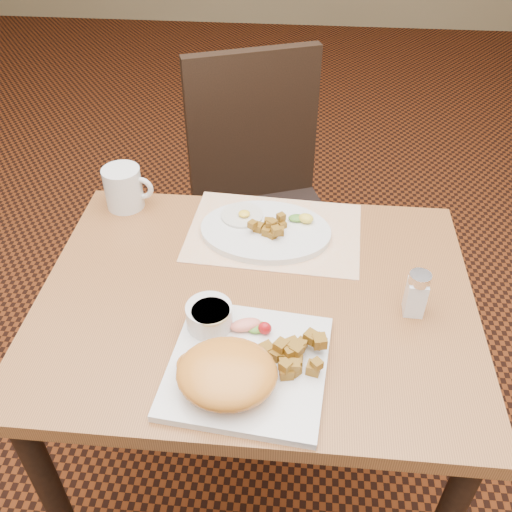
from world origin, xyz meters
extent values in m
plane|color=black|center=(0.00, 0.00, 0.00)|extent=(8.00, 8.00, 0.00)
cube|color=#9B5E30|center=(0.00, 0.00, 0.73)|extent=(0.90, 0.70, 0.03)
cylinder|color=black|center=(-0.40, -0.30, 0.36)|extent=(0.05, 0.05, 0.71)
cylinder|color=black|center=(-0.40, 0.30, 0.36)|extent=(0.05, 0.05, 0.71)
cylinder|color=black|center=(0.40, 0.30, 0.36)|extent=(0.05, 0.05, 0.71)
cube|color=black|center=(-0.01, 0.60, 0.45)|extent=(0.54, 0.54, 0.05)
cylinder|color=black|center=(0.09, 0.83, 0.21)|extent=(0.04, 0.04, 0.42)
cylinder|color=black|center=(0.22, 0.49, 0.21)|extent=(0.04, 0.04, 0.42)
cylinder|color=black|center=(-0.24, 0.70, 0.21)|extent=(0.04, 0.04, 0.42)
cylinder|color=black|center=(-0.12, 0.36, 0.21)|extent=(0.04, 0.04, 0.42)
cube|color=black|center=(-0.08, 0.78, 0.72)|extent=(0.41, 0.19, 0.50)
cube|color=white|center=(0.02, 0.21, 0.75)|extent=(0.42, 0.30, 0.00)
cube|color=silver|center=(0.00, -0.19, 0.76)|extent=(0.31, 0.31, 0.02)
ellipsoid|color=orange|center=(-0.03, -0.24, 0.80)|extent=(0.17, 0.16, 0.06)
ellipsoid|color=orange|center=(0.00, -0.26, 0.78)|extent=(0.07, 0.06, 0.02)
ellipsoid|color=orange|center=(-0.09, -0.21, 0.78)|extent=(0.07, 0.06, 0.02)
cylinder|color=silver|center=(-0.08, -0.11, 0.79)|extent=(0.09, 0.09, 0.05)
cylinder|color=beige|center=(-0.07, -0.12, 0.81)|extent=(0.07, 0.07, 0.01)
ellipsoid|color=#387223|center=(0.01, -0.11, 0.77)|extent=(0.05, 0.04, 0.01)
ellipsoid|color=red|center=(0.03, -0.12, 0.78)|extent=(0.03, 0.03, 0.03)
ellipsoid|color=#F28C72|center=(-0.01, -0.11, 0.78)|extent=(0.07, 0.05, 0.02)
cylinder|color=white|center=(-0.06, 0.25, 0.77)|extent=(0.10, 0.10, 0.01)
ellipsoid|color=yellow|center=(-0.05, 0.24, 0.78)|extent=(0.03, 0.03, 0.01)
ellipsoid|color=#387223|center=(0.07, 0.24, 0.78)|extent=(0.04, 0.03, 0.01)
ellipsoid|color=yellow|center=(0.10, 0.24, 0.78)|extent=(0.04, 0.04, 0.02)
cube|color=white|center=(0.32, -0.02, 0.79)|extent=(0.04, 0.04, 0.08)
cylinder|color=silver|center=(0.32, -0.02, 0.84)|extent=(0.04, 0.04, 0.02)
cylinder|color=silver|center=(-0.35, 0.29, 0.80)|extent=(0.09, 0.09, 0.10)
torus|color=silver|center=(-0.31, 0.29, 0.80)|extent=(0.06, 0.02, 0.06)
cube|color=#976618|center=(0.09, -0.19, 0.78)|extent=(0.02, 0.02, 0.02)
cube|color=#976618|center=(0.11, -0.14, 0.79)|extent=(0.03, 0.03, 0.02)
cube|color=#976618|center=(0.08, -0.18, 0.79)|extent=(0.03, 0.03, 0.02)
cube|color=#976618|center=(0.13, -0.15, 0.79)|extent=(0.03, 0.03, 0.02)
cube|color=#976618|center=(0.06, -0.17, 0.79)|extent=(0.03, 0.03, 0.02)
cube|color=#976618|center=(0.06, -0.16, 0.77)|extent=(0.03, 0.03, 0.02)
cube|color=#976618|center=(0.03, -0.17, 0.78)|extent=(0.03, 0.03, 0.02)
cube|color=#976618|center=(0.13, -0.15, 0.79)|extent=(0.03, 0.03, 0.02)
cube|color=#976618|center=(0.07, -0.22, 0.79)|extent=(0.03, 0.03, 0.02)
cube|color=#976618|center=(0.10, -0.15, 0.77)|extent=(0.03, 0.03, 0.02)
cube|color=#976618|center=(0.10, -0.16, 0.79)|extent=(0.02, 0.02, 0.02)
cube|color=#976618|center=(0.12, -0.20, 0.78)|extent=(0.03, 0.03, 0.02)
cube|color=#976618|center=(0.09, -0.17, 0.79)|extent=(0.03, 0.03, 0.02)
cube|color=#976618|center=(0.05, -0.18, 0.78)|extent=(0.03, 0.03, 0.02)
cube|color=#976618|center=(0.13, -0.20, 0.79)|extent=(0.02, 0.03, 0.02)
cube|color=#976618|center=(0.09, -0.18, 0.79)|extent=(0.03, 0.03, 0.02)
cube|color=#976618|center=(0.06, -0.18, 0.78)|extent=(0.02, 0.02, 0.02)
cube|color=#976618|center=(0.09, -0.21, 0.77)|extent=(0.02, 0.02, 0.02)
cube|color=#976618|center=(0.07, -0.22, 0.78)|extent=(0.03, 0.03, 0.02)
cube|color=#976618|center=(0.09, -0.18, 0.77)|extent=(0.02, 0.02, 0.02)
cube|color=#976618|center=(0.09, -0.19, 0.78)|extent=(0.03, 0.03, 0.02)
cube|color=#976618|center=(0.07, -0.20, 0.78)|extent=(0.03, 0.03, 0.02)
cube|color=#976618|center=(0.08, -0.15, 0.78)|extent=(0.03, 0.03, 0.02)
cube|color=#976618|center=(0.08, -0.17, 0.78)|extent=(0.03, 0.03, 0.02)
cube|color=#976618|center=(0.08, -0.17, 0.79)|extent=(0.03, 0.03, 0.02)
cube|color=#976618|center=(0.09, -0.21, 0.79)|extent=(0.02, 0.02, 0.02)
cube|color=#976618|center=(0.01, 0.21, 0.78)|extent=(0.02, 0.02, 0.02)
cube|color=#976618|center=(0.02, 0.19, 0.79)|extent=(0.03, 0.03, 0.02)
cube|color=#976618|center=(-0.01, 0.19, 0.78)|extent=(0.03, 0.03, 0.02)
cube|color=#976618|center=(-0.02, 0.19, 0.79)|extent=(0.02, 0.02, 0.02)
cube|color=#976618|center=(0.03, 0.18, 0.78)|extent=(0.02, 0.02, 0.02)
cube|color=#976618|center=(0.04, 0.21, 0.78)|extent=(0.02, 0.02, 0.01)
cube|color=#976618|center=(0.02, 0.19, 0.78)|extent=(0.02, 0.02, 0.02)
cube|color=#976618|center=(0.04, 0.19, 0.78)|extent=(0.02, 0.02, 0.02)
cube|color=#976618|center=(0.04, 0.22, 0.79)|extent=(0.02, 0.02, 0.02)
cube|color=#976618|center=(0.02, 0.19, 0.79)|extent=(0.02, 0.02, 0.02)
cube|color=#976618|center=(0.01, 0.20, 0.79)|extent=(0.01, 0.02, 0.01)
cube|color=#976618|center=(0.01, 0.18, 0.78)|extent=(0.02, 0.03, 0.02)
cube|color=#976618|center=(0.02, 0.17, 0.78)|extent=(0.02, 0.02, 0.02)
cube|color=#976618|center=(0.03, 0.18, 0.78)|extent=(0.02, 0.02, 0.02)
cube|color=#976618|center=(0.03, 0.17, 0.79)|extent=(0.03, 0.03, 0.02)
camera|label=1|loc=(0.08, -0.85, 1.57)|focal=40.00mm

